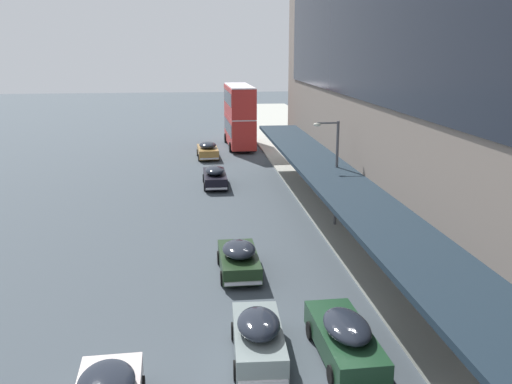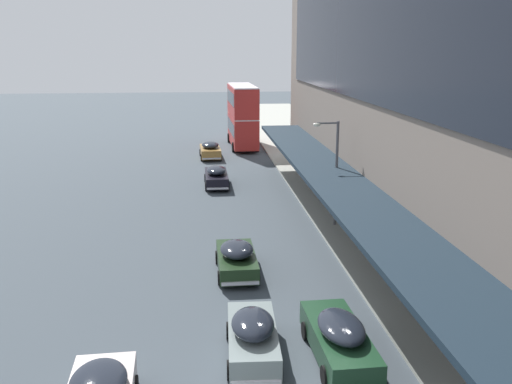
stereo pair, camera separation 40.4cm
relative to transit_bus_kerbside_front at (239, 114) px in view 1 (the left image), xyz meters
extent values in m
cube|color=#16242F|center=(2.47, -45.94, 0.01)|extent=(3.20, 72.00, 0.24)
cube|color=red|center=(0.00, 0.00, -1.64)|extent=(2.60, 9.10, 2.92)
cube|color=black|center=(0.00, 0.00, -1.29)|extent=(2.62, 8.37, 1.29)
cube|color=silver|center=(0.00, 0.00, -0.13)|extent=(2.50, 9.09, 0.12)
cube|color=red|center=(0.00, 0.00, 1.39)|extent=(2.60, 9.10, 2.92)
cube|color=black|center=(0.00, 0.00, 1.74)|extent=(2.62, 8.37, 1.29)
cube|color=silver|center=(0.00, 0.00, 2.90)|extent=(2.50, 9.09, 0.12)
cube|color=black|center=(-0.09, 4.56, 2.60)|extent=(1.21, 0.08, 0.36)
cylinder|color=black|center=(-1.27, 3.05, -2.95)|extent=(0.27, 1.00, 1.00)
cylinder|color=black|center=(1.15, 3.10, -2.95)|extent=(0.27, 1.00, 1.00)
cylinder|color=black|center=(-1.16, -2.83, -2.95)|extent=(0.27, 1.00, 1.00)
cylinder|color=black|center=(1.26, -2.78, -2.95)|extent=(0.27, 1.00, 1.00)
cube|color=black|center=(-3.35, -16.94, -2.83)|extent=(1.65, 4.49, 0.79)
ellipsoid|color=#1E232D|center=(-3.35, -17.16, -2.17)|extent=(1.44, 2.47, 0.58)
cube|color=silver|center=(-3.36, -14.65, -3.08)|extent=(1.55, 0.12, 0.14)
cube|color=silver|center=(-3.35, -19.23, -3.08)|extent=(1.55, 0.12, 0.14)
sphere|color=silver|center=(-3.81, -14.68, -2.78)|extent=(0.18, 0.18, 0.18)
sphere|color=silver|center=(-2.91, -14.68, -2.78)|extent=(0.18, 0.18, 0.18)
cylinder|color=black|center=(-4.18, -15.55, -3.13)|extent=(0.14, 0.64, 0.64)
cylinder|color=black|center=(-2.54, -15.55, -3.13)|extent=(0.14, 0.64, 0.64)
cylinder|color=black|center=(-4.17, -18.33, -3.13)|extent=(0.14, 0.64, 0.64)
cylinder|color=black|center=(-2.53, -18.33, -3.13)|extent=(0.14, 0.64, 0.64)
ellipsoid|color=#1E232D|center=(-7.62, -44.58, -2.19)|extent=(1.68, 2.39, 0.51)
cube|color=silver|center=(-7.69, -42.63, -3.08)|extent=(1.72, 0.19, 0.14)
cube|color=#A17436|center=(-3.53, -5.74, -2.82)|extent=(1.93, 4.32, 0.81)
ellipsoid|color=#1E232D|center=(-3.52, -5.96, -2.15)|extent=(1.66, 2.40, 0.58)
cube|color=silver|center=(-3.60, -3.56, -3.08)|extent=(1.71, 0.17, 0.14)
cube|color=silver|center=(-3.46, -7.93, -3.08)|extent=(1.71, 0.17, 0.14)
sphere|color=silver|center=(-4.09, -3.61, -2.77)|extent=(0.18, 0.18, 0.18)
sphere|color=silver|center=(-3.10, -3.58, -2.77)|extent=(0.18, 0.18, 0.18)
cylinder|color=black|center=(-4.47, -4.45, -3.13)|extent=(0.16, 0.64, 0.64)
cylinder|color=black|center=(-2.67, -4.39, -3.13)|extent=(0.16, 0.64, 0.64)
cylinder|color=black|center=(-4.38, -7.09, -3.13)|extent=(0.16, 0.64, 0.64)
cylinder|color=black|center=(-2.58, -7.04, -3.13)|extent=(0.16, 0.64, 0.64)
cube|color=gray|center=(-3.02, -41.62, -2.81)|extent=(1.82, 4.25, 0.84)
ellipsoid|color=#1E232D|center=(-3.03, -41.83, -2.09)|extent=(1.53, 2.36, 0.64)
cube|color=silver|center=(-2.92, -39.48, -3.08)|extent=(1.55, 0.19, 0.14)
cube|color=silver|center=(-3.12, -43.76, -3.08)|extent=(1.55, 0.19, 0.14)
sphere|color=silver|center=(-3.37, -39.49, -2.76)|extent=(0.18, 0.18, 0.18)
sphere|color=silver|center=(-2.47, -39.54, -2.76)|extent=(0.18, 0.18, 0.18)
cylinder|color=black|center=(-3.77, -40.29, -3.13)|extent=(0.17, 0.65, 0.64)
cylinder|color=black|center=(-2.15, -40.36, -3.13)|extent=(0.17, 0.65, 0.64)
cylinder|color=black|center=(-3.89, -42.88, -3.13)|extent=(0.17, 0.65, 0.64)
cylinder|color=black|center=(-2.27, -42.95, -3.13)|extent=(0.17, 0.65, 0.64)
cube|color=#1B3119|center=(-3.03, -34.12, -2.86)|extent=(1.75, 4.13, 0.74)
ellipsoid|color=#1E232D|center=(-3.03, -34.33, -2.21)|extent=(1.53, 2.27, 0.62)
cube|color=silver|center=(-3.04, -32.01, -3.08)|extent=(1.64, 0.13, 0.14)
cube|color=silver|center=(-3.02, -36.23, -3.08)|extent=(1.64, 0.13, 0.14)
sphere|color=silver|center=(-3.52, -32.05, -2.81)|extent=(0.18, 0.18, 0.18)
sphere|color=silver|center=(-2.57, -32.04, -2.81)|extent=(0.18, 0.18, 0.18)
cylinder|color=black|center=(-3.90, -32.85, -3.13)|extent=(0.14, 0.64, 0.64)
cylinder|color=black|center=(-2.18, -32.84, -3.13)|extent=(0.14, 0.64, 0.64)
cylinder|color=black|center=(-3.89, -35.40, -3.13)|extent=(0.14, 0.64, 0.64)
cylinder|color=black|center=(-2.16, -35.40, -3.13)|extent=(0.14, 0.64, 0.64)
cube|color=#1C3F27|center=(-0.14, -42.02, -2.81)|extent=(1.80, 4.78, 0.84)
ellipsoid|color=#1E232D|center=(-0.14, -42.25, -2.13)|extent=(1.54, 2.65, 0.56)
cube|color=silver|center=(-0.20, -39.60, -3.08)|extent=(1.60, 0.16, 0.14)
sphere|color=silver|center=(-0.66, -39.64, -2.76)|extent=(0.18, 0.18, 0.18)
sphere|color=silver|center=(0.26, -39.61, -2.76)|extent=(0.18, 0.18, 0.18)
cylinder|color=black|center=(-1.02, -40.57, -3.13)|extent=(0.16, 0.64, 0.64)
cylinder|color=black|center=(0.66, -40.52, -3.13)|extent=(0.16, 0.64, 0.64)
cylinder|color=black|center=(-0.94, -43.51, -3.13)|extent=(0.16, 0.64, 0.64)
cylinder|color=black|center=(0.73, -43.46, -3.13)|extent=(0.16, 0.64, 0.64)
cylinder|color=#222B34|center=(3.84, -36.98, -2.87)|extent=(0.16, 0.16, 0.85)
cylinder|color=#222B34|center=(4.00, -37.00, -2.87)|extent=(0.16, 0.16, 0.85)
cube|color=#222B34|center=(3.92, -36.99, -2.10)|extent=(0.43, 0.29, 0.70)
cylinder|color=#222B34|center=(3.66, -36.96, -2.06)|extent=(0.10, 0.10, 0.63)
cylinder|color=#222B34|center=(4.18, -37.02, -2.06)|extent=(0.10, 0.10, 0.63)
sphere|color=tan|center=(3.92, -36.99, -1.64)|extent=(0.22, 0.22, 0.22)
cylinder|color=black|center=(3.92, -36.99, -1.56)|extent=(0.33, 0.33, 0.02)
cylinder|color=black|center=(3.92, -36.99, -1.50)|extent=(0.21, 0.21, 0.12)
cylinder|color=#4C4C51|center=(3.16, -27.79, -0.26)|extent=(0.16, 0.16, 6.07)
cylinder|color=#4C4C51|center=(2.56, -27.79, 2.67)|extent=(1.20, 0.10, 0.10)
ellipsoid|color=silver|center=(1.96, -27.79, 2.59)|extent=(0.44, 0.28, 0.20)
camera|label=1|loc=(-5.10, -58.94, 6.85)|focal=40.00mm
camera|label=2|loc=(-4.70, -58.99, 6.85)|focal=40.00mm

